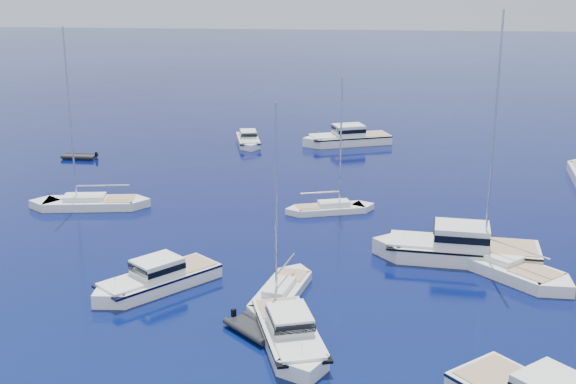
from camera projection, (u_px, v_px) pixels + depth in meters
The scene contains 13 objects.
ground at pixel (251, 373), 38.05m from camera, with size 400.00×400.00×0.00m, color #081B4F.
motor_cruiser_near at pixel (290, 345), 40.85m from camera, with size 2.81×9.20×2.41m, color silver, non-canonical shape.
motor_cruiser_left at pixel (156, 288), 47.90m from camera, with size 2.86×9.34×2.45m, color white, non-canonical shape.
motor_cruiser_centre at pixel (456, 259), 52.59m from camera, with size 3.72×12.16×3.19m, color silver, non-canonical shape.
motor_cruiser_distant at pixel (347, 144), 85.66m from camera, with size 3.28×10.73×2.82m, color white, non-canonical shape.
motor_cruiser_horizon at pixel (248, 144), 85.58m from camera, with size 2.31×7.55×1.98m, color white, non-canonical shape.
sailboat_fore at pixel (281, 296), 46.73m from camera, with size 2.24×8.60×12.65m, color silver, non-canonical shape.
sailboat_mid_r at pixel (498, 270), 50.67m from camera, with size 3.10×11.91×17.51m, color white, non-canonical shape.
sailboat_mid_l at pixel (90, 207), 63.65m from camera, with size 2.72×10.47×15.39m, color white, non-canonical shape.
sailboat_centre at pixel (330, 212), 62.49m from camera, with size 2.04×7.84×11.52m, color white, non-canonical shape.
tender_yellow at pixel (430, 257), 52.91m from camera, with size 1.79×3.18×0.95m, color gold, non-canonical shape.
tender_grey_near at pixel (253, 333), 42.17m from camera, with size 2.01×3.67×0.95m, color black, non-canonical shape.
tender_grey_far at pixel (80, 159), 79.41m from camera, with size 2.00×3.65×0.95m, color black, non-canonical shape.
Camera 1 is at (4.96, -33.48, 19.67)m, focal length 47.64 mm.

